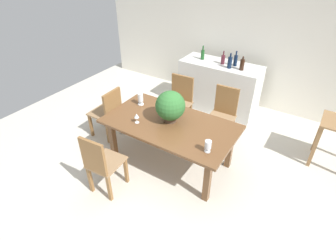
# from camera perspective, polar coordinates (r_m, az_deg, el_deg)

# --- Properties ---
(ground_plane) EXTENTS (7.04, 7.04, 0.00)m
(ground_plane) POSITION_cam_1_polar(r_m,az_deg,el_deg) (4.36, 0.23, -8.86)
(ground_plane) COLOR beige
(back_wall) EXTENTS (6.40, 0.10, 2.60)m
(back_wall) POSITION_cam_1_polar(r_m,az_deg,el_deg) (5.83, 14.70, 16.16)
(back_wall) COLOR silver
(back_wall) RESTS_ON ground
(dining_table) EXTENTS (1.95, 1.07, 0.74)m
(dining_table) POSITION_cam_1_polar(r_m,az_deg,el_deg) (3.97, 0.44, -1.72)
(dining_table) COLOR brown
(dining_table) RESTS_ON ground
(chair_near_left) EXTENTS (0.44, 0.48, 0.97)m
(chair_near_left) POSITION_cam_1_polar(r_m,az_deg,el_deg) (3.66, -14.18, -8.89)
(chair_near_left) COLOR brown
(chair_near_left) RESTS_ON ground
(chair_far_left) EXTENTS (0.49, 0.47, 0.96)m
(chair_far_left) POSITION_cam_1_polar(r_m,az_deg,el_deg) (4.97, 2.47, 4.61)
(chair_far_left) COLOR brown
(chair_far_left) RESTS_ON ground
(chair_far_right) EXTENTS (0.45, 0.44, 0.98)m
(chair_far_right) POSITION_cam_1_polar(r_m,az_deg,el_deg) (4.65, 11.77, 1.70)
(chair_far_right) COLOR brown
(chair_far_right) RESTS_ON ground
(chair_head_end) EXTENTS (0.49, 0.45, 0.94)m
(chair_head_end) POSITION_cam_1_polar(r_m,az_deg,el_deg) (4.72, -12.61, 1.87)
(chair_head_end) COLOR brown
(chair_head_end) RESTS_ON ground
(flower_centerpiece) EXTENTS (0.44, 0.44, 0.48)m
(flower_centerpiece) POSITION_cam_1_polar(r_m,az_deg,el_deg) (3.83, 0.50, 2.99)
(flower_centerpiece) COLOR #4C3828
(flower_centerpiece) RESTS_ON dining_table
(crystal_vase_left) EXTENTS (0.10, 0.10, 0.20)m
(crystal_vase_left) POSITION_cam_1_polar(r_m,az_deg,el_deg) (4.34, -5.92, 4.68)
(crystal_vase_left) COLOR silver
(crystal_vase_left) RESTS_ON dining_table
(crystal_vase_center_near) EXTENTS (0.09, 0.09, 0.17)m
(crystal_vase_center_near) POSITION_cam_1_polar(r_m,az_deg,el_deg) (3.37, 8.57, -5.38)
(crystal_vase_center_near) COLOR silver
(crystal_vase_center_near) RESTS_ON dining_table
(wine_glass) EXTENTS (0.07, 0.07, 0.15)m
(wine_glass) POSITION_cam_1_polar(r_m,az_deg,el_deg) (3.89, -6.76, 0.85)
(wine_glass) COLOR silver
(wine_glass) RESTS_ON dining_table
(kitchen_counter) EXTENTS (1.58, 0.63, 0.99)m
(kitchen_counter) POSITION_cam_1_polar(r_m,az_deg,el_deg) (5.60, 10.83, 7.04)
(kitchen_counter) COLOR silver
(kitchen_counter) RESTS_ON ground
(wine_bottle_clear) EXTENTS (0.07, 0.07, 0.29)m
(wine_bottle_clear) POSITION_cam_1_polar(r_m,az_deg,el_deg) (5.32, 14.26, 12.31)
(wine_bottle_clear) COLOR #0F1E38
(wine_bottle_clear) RESTS_ON kitchen_counter
(wine_bottle_amber) EXTENTS (0.07, 0.07, 0.28)m
(wine_bottle_amber) POSITION_cam_1_polar(r_m,az_deg,el_deg) (5.53, 7.44, 13.79)
(wine_bottle_amber) COLOR #194C1E
(wine_bottle_amber) RESTS_ON kitchen_counter
(wine_bottle_dark) EXTENTS (0.08, 0.08, 0.26)m
(wine_bottle_dark) POSITION_cam_1_polar(r_m,az_deg,el_deg) (5.16, 15.60, 11.39)
(wine_bottle_dark) COLOR black
(wine_bottle_dark) RESTS_ON kitchen_counter
(wine_bottle_tall) EXTENTS (0.08, 0.08, 0.29)m
(wine_bottle_tall) POSITION_cam_1_polar(r_m,az_deg,el_deg) (5.19, 13.11, 11.96)
(wine_bottle_tall) COLOR #0F1E38
(wine_bottle_tall) RESTS_ON kitchen_counter
(wine_bottle_green) EXTENTS (0.08, 0.08, 0.26)m
(wine_bottle_green) POSITION_cam_1_polar(r_m,az_deg,el_deg) (5.36, 11.69, 12.61)
(wine_bottle_green) COLOR #511E28
(wine_bottle_green) RESTS_ON kitchen_counter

